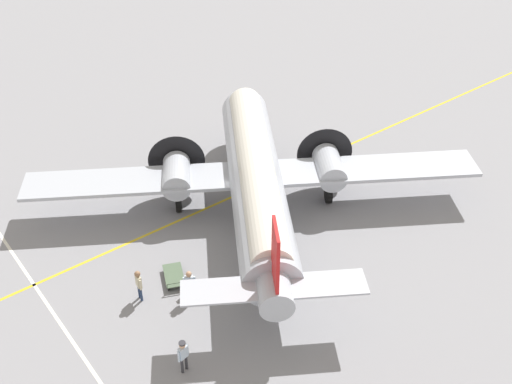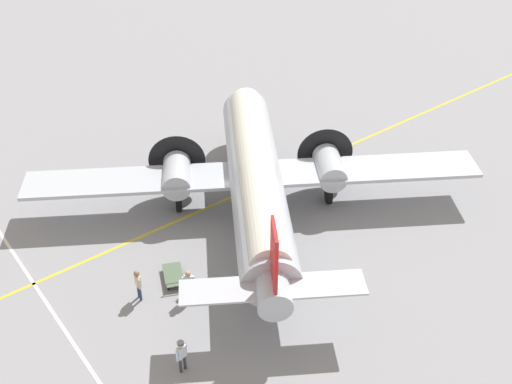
# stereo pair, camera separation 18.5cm
# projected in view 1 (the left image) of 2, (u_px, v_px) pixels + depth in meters

# --- Properties ---
(ground_plane) EXTENTS (300.00, 300.00, 0.00)m
(ground_plane) POSITION_uv_depth(u_px,v_px,m) (256.00, 218.00, 35.20)
(ground_plane) COLOR gray
(apron_line_eastwest) EXTENTS (120.00, 0.16, 0.01)m
(apron_line_eastwest) POSITION_uv_depth(u_px,v_px,m) (231.00, 197.00, 36.73)
(apron_line_eastwest) COLOR gold
(apron_line_eastwest) RESTS_ON ground_plane
(apron_line_northsouth) EXTENTS (0.16, 120.00, 0.01)m
(apron_line_northsouth) POSITION_uv_depth(u_px,v_px,m) (54.00, 314.00, 29.49)
(apron_line_northsouth) COLOR silver
(apron_line_northsouth) RESTS_ON ground_plane
(airliner_main) EXTENTS (22.29, 18.18, 6.14)m
(airliner_main) POSITION_uv_depth(u_px,v_px,m) (255.00, 174.00, 34.01)
(airliner_main) COLOR #ADB2BC
(airliner_main) RESTS_ON ground_plane
(crew_foreground) EXTENTS (0.58, 0.35, 1.75)m
(crew_foreground) POSITION_uv_depth(u_px,v_px,m) (183.00, 353.00, 26.29)
(crew_foreground) COLOR #2D2D33
(crew_foreground) RESTS_ON ground_plane
(passenger_boarding) EXTENTS (0.28, 0.59, 1.75)m
(passenger_boarding) POSITION_uv_depth(u_px,v_px,m) (139.00, 282.00, 29.65)
(passenger_boarding) COLOR navy
(passenger_boarding) RESTS_ON ground_plane
(ramp_agent) EXTENTS (0.52, 0.37, 1.73)m
(ramp_agent) POSITION_uv_depth(u_px,v_px,m) (189.00, 283.00, 29.67)
(ramp_agent) COLOR #473D2D
(ramp_agent) RESTS_ON ground_plane
(suitcase_near_door) EXTENTS (0.38, 0.20, 0.46)m
(suitcase_near_door) POSITION_uv_depth(u_px,v_px,m) (185.00, 294.00, 30.24)
(suitcase_near_door) COLOR brown
(suitcase_near_door) RESTS_ON ground_plane
(baggage_cart) EXTENTS (1.50, 1.91, 0.56)m
(baggage_cart) POSITION_uv_depth(u_px,v_px,m) (174.00, 276.00, 31.16)
(baggage_cart) COLOR #4C6047
(baggage_cart) RESTS_ON ground_plane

